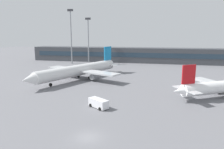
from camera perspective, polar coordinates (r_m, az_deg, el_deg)
The scene contains 6 objects.
ground_plane at distance 73.08m, azimuth 4.14°, elevation -2.49°, with size 400.00×400.00×0.00m, color slate.
terminal_building at distance 131.65m, azimuth 8.40°, elevation 5.27°, with size 142.99×12.13×9.00m.
airplane_mid at distance 80.04m, azimuth -8.97°, elevation 1.16°, with size 32.34×45.05×11.68m.
service_van_white at distance 48.97m, azimuth -3.69°, elevation -7.78°, with size 5.44×4.54×2.08m.
floodlight_tower_west at distance 125.50m, azimuth -11.11°, elevation 10.96°, with size 3.20×0.80×31.20m.
floodlight_tower_east at distance 129.70m, azimuth -6.49°, elevation 10.10°, with size 3.20×0.80×26.95m.
Camera 1 is at (11.21, -30.29, 16.57)m, focal length 33.55 mm.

